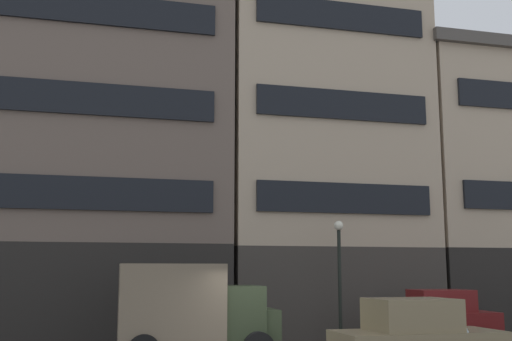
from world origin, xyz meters
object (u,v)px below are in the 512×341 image
Objects in this scene: fire_hydrant_curbside at (240,334)px; sedan_light at (417,341)px; delivery_truck_far at (192,308)px; sedan_parked_curb at (438,319)px; streetlamp_curbside at (339,264)px.

sedan_light is at bearing -73.36° from fire_hydrant_curbside.
delivery_truck_far reaches higher than sedan_parked_curb.
fire_hydrant_curbside is (-3.40, 0.16, -2.24)m from streetlamp_curbside.
delivery_truck_far is at bearing -154.90° from streetlamp_curbside.
sedan_light is 4.47× the size of fire_hydrant_curbside.
sedan_light is at bearing -99.20° from streetlamp_curbside.
sedan_light is at bearing -48.22° from delivery_truck_far.
streetlamp_curbside is at bearing -2.74° from fire_hydrant_curbside.
delivery_truck_far is 1.19× the size of sedan_light.
sedan_light and sedan_parked_curb have the same top height.
delivery_truck_far is 3.51m from fire_hydrant_curbside.
sedan_parked_curb is 0.93× the size of streetlamp_curbside.
sedan_parked_curb is at bearing -30.31° from streetlamp_curbside.
streetlamp_curbside is at bearing 149.69° from sedan_parked_curb.
sedan_light is at bearing -124.43° from sedan_parked_curb.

